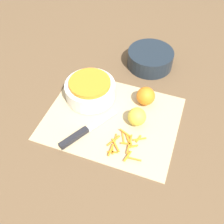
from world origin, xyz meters
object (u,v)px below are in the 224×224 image
Objects in this scene: knife at (80,134)px; orange_left at (146,96)px; bowl_dark at (150,59)px; bowl_speckled at (90,89)px; lemon at (137,117)px.

knife is 3.17× the size of orange_left.
orange_left is (0.04, -0.22, 0.01)m from bowl_dark.
orange_left is (0.20, 0.04, -0.00)m from bowl_speckled.
orange_left is 0.10m from lemon.
bowl_speckled is 0.21m from lemon.
knife is 0.20m from lemon.
bowl_speckled is 0.86× the size of knife.
bowl_speckled is at bearing -168.98° from orange_left.
knife is at bearing -78.84° from bowl_speckled.
orange_left is at bearing -8.34° from knife.
knife is 3.38× the size of lemon.
bowl_speckled reaches higher than orange_left.
lemon is (0.04, -0.32, 0.00)m from bowl_dark.
bowl_dark is 0.45m from knife.
lemon is (-0.00, -0.10, -0.00)m from orange_left.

